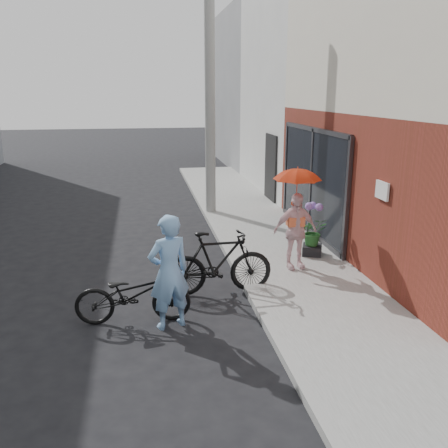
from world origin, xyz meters
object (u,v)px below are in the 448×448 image
object	(u,v)px
bike_right	(218,263)
utility_pole	(210,88)
planter	(312,250)
kimono_woman	(295,231)
officer	(169,272)
bike_left	(133,294)

from	to	relation	value
bike_right	utility_pole	bearing A→B (deg)	-8.11
planter	bike_right	bearing A→B (deg)	-148.68
bike_right	kimono_woman	size ratio (longest dim) A/B	1.28
officer	kimono_woman	distance (m)	3.06
bike_left	planter	world-z (taller)	bike_left
officer	bike_left	distance (m)	0.73
officer	planter	bearing A→B (deg)	-162.55
bike_left	planter	xyz separation A→B (m)	(3.66, 2.18, -0.24)
officer	kimono_woman	size ratio (longest dim) A/B	1.18
kimono_woman	planter	size ratio (longest dim) A/B	3.79
bike_left	planter	bearing A→B (deg)	-56.90
kimono_woman	planter	bearing A→B (deg)	42.28
utility_pole	kimono_woman	bearing A→B (deg)	-79.00
bike_right	planter	world-z (taller)	bike_right
officer	bike_right	bearing A→B (deg)	-150.50
officer	bike_right	xyz separation A→B (m)	(0.91, 1.08, -0.30)
kimono_woman	planter	xyz separation A→B (m)	(0.62, 0.66, -0.64)
utility_pole	officer	xyz separation A→B (m)	(-1.58, -6.50, -2.63)
officer	utility_pole	bearing A→B (deg)	-124.02
utility_pole	kimono_woman	size ratio (longest dim) A/B	4.74
utility_pole	planter	size ratio (longest dim) A/B	17.95
officer	bike_right	size ratio (longest dim) A/B	0.92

